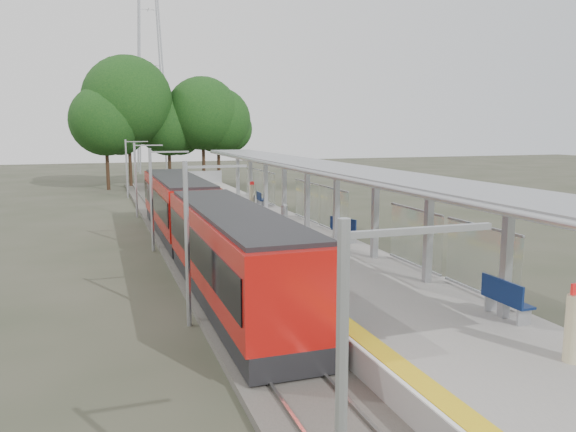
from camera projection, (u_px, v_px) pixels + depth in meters
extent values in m
plane|color=#474438|center=(489.00, 390.00, 13.89)|extent=(200.00, 200.00, 0.00)
cube|color=#59544C|center=(185.00, 243.00, 31.13)|extent=(3.00, 70.00, 0.24)
cube|color=gray|center=(262.00, 231.00, 32.51)|extent=(6.00, 50.00, 1.00)
cube|color=gold|center=(219.00, 225.00, 31.61)|extent=(0.60, 50.00, 0.02)
cube|color=#9EA0A5|center=(192.00, 177.00, 55.66)|extent=(6.00, 0.10, 1.20)
cube|color=black|center=(234.00, 291.00, 20.02)|extent=(2.50, 13.50, 0.70)
cube|color=#AB100C|center=(233.00, 248.00, 19.78)|extent=(2.65, 13.50, 2.50)
cube|color=black|center=(233.00, 246.00, 19.77)|extent=(2.72, 12.96, 1.20)
cube|color=black|center=(233.00, 211.00, 19.58)|extent=(2.40, 12.82, 0.15)
cube|color=#0D5D84|center=(270.00, 249.00, 20.23)|extent=(0.04, 1.30, 2.00)
cylinder|color=black|center=(274.00, 348.00, 15.65)|extent=(2.20, 0.70, 0.70)
cube|color=black|center=(179.00, 227.00, 33.21)|extent=(2.50, 13.50, 0.70)
cube|color=#AB100C|center=(178.00, 200.00, 32.96)|extent=(2.65, 13.50, 2.50)
cube|color=black|center=(178.00, 199.00, 32.95)|extent=(2.72, 12.96, 1.20)
cube|color=black|center=(177.00, 178.00, 32.76)|extent=(2.40, 12.83, 0.15)
cube|color=#0D5D84|center=(201.00, 201.00, 33.42)|extent=(0.04, 1.30, 2.00)
cylinder|color=black|center=(192.00, 247.00, 28.83)|extent=(2.20, 0.70, 0.70)
cube|color=black|center=(199.00, 223.00, 26.41)|extent=(2.30, 0.80, 2.40)
cube|color=#9EA0A5|center=(506.00, 258.00, 15.97)|extent=(0.25, 0.25, 3.50)
cube|color=#9EA0A5|center=(428.00, 234.00, 19.71)|extent=(0.25, 0.25, 3.50)
cube|color=#9EA0A5|center=(375.00, 217.00, 23.45)|extent=(0.25, 0.25, 3.50)
cube|color=#9EA0A5|center=(336.00, 205.00, 27.19)|extent=(0.25, 0.25, 3.50)
cube|color=#9EA0A5|center=(307.00, 195.00, 30.93)|extent=(0.25, 0.25, 3.50)
cube|color=#9EA0A5|center=(284.00, 188.00, 34.67)|extent=(0.25, 0.25, 3.50)
cube|color=#9EA0A5|center=(266.00, 182.00, 38.41)|extent=(0.25, 0.25, 3.50)
cube|color=#9EA0A5|center=(251.00, 178.00, 42.15)|extent=(0.25, 0.25, 3.50)
cube|color=#9EA0A5|center=(238.00, 173.00, 45.89)|extent=(0.25, 0.25, 3.50)
cube|color=gray|center=(314.00, 165.00, 28.65)|extent=(3.20, 38.00, 0.16)
cylinder|color=#9EA0A5|center=(285.00, 167.00, 28.17)|extent=(0.24, 38.00, 0.24)
cube|color=silver|center=(481.00, 260.00, 18.15)|extent=(0.05, 3.70, 2.20)
cube|color=silver|center=(415.00, 237.00, 21.89)|extent=(0.05, 3.70, 2.20)
cube|color=silver|center=(333.00, 210.00, 29.37)|extent=(0.05, 3.70, 2.20)
cube|color=silver|center=(306.00, 200.00, 33.11)|extent=(0.05, 3.70, 2.20)
cube|color=silver|center=(267.00, 187.00, 40.59)|extent=(0.05, 3.70, 2.20)
cube|color=silver|center=(253.00, 182.00, 44.33)|extent=(0.05, 3.70, 2.20)
cylinder|color=#382316|center=(108.00, 167.00, 58.71)|extent=(0.36, 0.36, 4.82)
sphere|color=#224C15|center=(105.00, 120.00, 57.96)|extent=(7.32, 7.32, 7.32)
cylinder|color=#382316|center=(130.00, 159.00, 60.38)|extent=(0.36, 0.36, 6.22)
sphere|color=#224C15|center=(127.00, 100.00, 59.42)|extent=(9.45, 9.45, 9.45)
cylinder|color=#382316|center=(170.00, 165.00, 63.07)|extent=(0.36, 0.36, 4.55)
sphere|color=#224C15|center=(168.00, 125.00, 62.37)|extent=(6.91, 6.91, 6.91)
cylinder|color=#382316|center=(204.00, 162.00, 63.49)|extent=(0.36, 0.36, 5.37)
sphere|color=#224C15|center=(203.00, 113.00, 62.65)|extent=(8.16, 8.16, 8.16)
cylinder|color=#382316|center=(219.00, 163.00, 64.71)|extent=(0.36, 0.36, 4.89)
sphere|color=#224C15|center=(218.00, 120.00, 63.96)|extent=(7.43, 7.43, 7.43)
cube|color=#9EA0A5|center=(420.00, 230.00, 6.72)|extent=(2.00, 0.08, 0.08)
cylinder|color=#9EA0A5|center=(187.00, 245.00, 18.00)|extent=(0.16, 0.16, 5.40)
cube|color=#9EA0A5|center=(216.00, 167.00, 17.93)|extent=(2.00, 0.08, 0.08)
cylinder|color=#9EA0A5|center=(152.00, 200.00, 29.22)|extent=(0.16, 0.16, 5.40)
cube|color=#9EA0A5|center=(169.00, 152.00, 29.15)|extent=(2.00, 0.08, 0.08)
cylinder|color=#9EA0A5|center=(136.00, 180.00, 40.44)|extent=(0.16, 0.16, 5.40)
cube|color=#9EA0A5|center=(149.00, 145.00, 40.37)|extent=(2.00, 0.08, 0.08)
cylinder|color=#9EA0A5|center=(127.00, 169.00, 51.66)|extent=(0.16, 0.16, 5.40)
cube|color=#9EA0A5|center=(137.00, 142.00, 51.59)|extent=(2.00, 0.08, 0.08)
cube|color=navy|center=(508.00, 301.00, 16.12)|extent=(0.53, 1.70, 0.07)
cube|color=navy|center=(502.00, 290.00, 16.00)|extent=(0.09, 1.69, 0.62)
cube|color=#9EA0A5|center=(524.00, 317.00, 15.53)|extent=(0.45, 0.07, 0.50)
cube|color=#9EA0A5|center=(492.00, 303.00, 16.80)|extent=(0.45, 0.07, 0.50)
cube|color=navy|center=(347.00, 231.00, 27.23)|extent=(1.11, 1.73, 0.07)
cube|color=navy|center=(343.00, 224.00, 27.11)|extent=(0.71, 1.56, 0.61)
cube|color=#9EA0A5|center=(353.00, 238.00, 26.65)|extent=(0.43, 0.23, 0.49)
cube|color=#9EA0A5|center=(341.00, 233.00, 27.89)|extent=(0.43, 0.23, 0.49)
cube|color=navy|center=(261.00, 200.00, 39.58)|extent=(0.53, 1.46, 0.06)
cube|color=navy|center=(259.00, 196.00, 39.47)|extent=(0.15, 1.44, 0.53)
cube|color=#9EA0A5|center=(264.00, 204.00, 39.07)|extent=(0.39, 0.08, 0.42)
cube|color=#9EA0A5|center=(259.00, 202.00, 40.15)|extent=(0.39, 0.08, 0.42)
cylinder|color=#C4BB8F|center=(574.00, 329.00, 13.03)|extent=(0.43, 0.43, 1.60)
cylinder|color=#C4BB8F|center=(252.00, 195.00, 40.03)|extent=(0.38, 0.38, 1.41)
cube|color=red|center=(252.00, 183.00, 39.90)|extent=(0.33, 0.16, 0.24)
cylinder|color=#9EA0A5|center=(284.00, 212.00, 33.73)|extent=(0.50, 0.50, 0.85)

